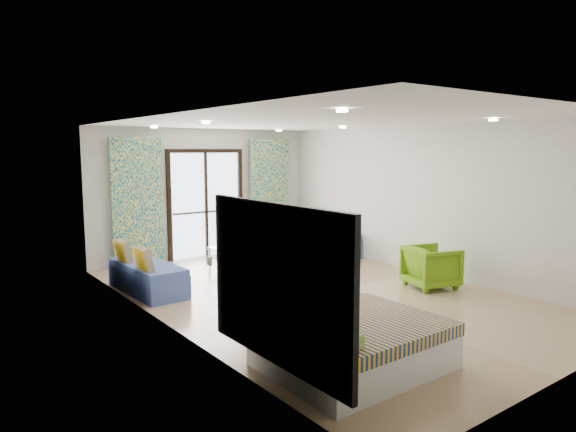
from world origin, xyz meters
TOP-DOWN VIEW (x-y plane):
  - floor at (0.00, 0.00)m, footprint 5.00×7.50m
  - ceiling at (0.00, 0.00)m, footprint 5.00×7.50m
  - wall_back at (0.00, 3.75)m, footprint 5.00×0.01m
  - wall_front at (0.00, -3.75)m, footprint 5.00×0.01m
  - wall_left at (-2.50, 0.00)m, footprint 0.01×7.50m
  - wall_right at (2.50, 0.00)m, footprint 0.01×7.50m
  - balcony_door at (0.00, 3.72)m, footprint 1.76×0.08m
  - balcony_rail at (0.00, 3.73)m, footprint 1.52×0.03m
  - curtain_left at (-1.55, 3.57)m, footprint 1.00×0.10m
  - curtain_right at (1.55, 3.57)m, footprint 1.00×0.10m
  - downlight_a at (-1.40, -2.00)m, footprint 0.12×0.12m
  - downlight_b at (1.40, -2.00)m, footprint 0.12×0.12m
  - downlight_c at (-1.40, 1.00)m, footprint 0.12×0.12m
  - downlight_d at (1.40, 1.00)m, footprint 0.12×0.12m
  - downlight_e at (-1.40, 3.00)m, footprint 0.12×0.12m
  - downlight_f at (1.40, 3.00)m, footprint 0.12×0.12m
  - headboard at (-2.46, -2.29)m, footprint 0.06×2.10m
  - switch_plate at (-2.47, -1.04)m, footprint 0.02×0.10m
  - bed at (-1.47, -2.29)m, footprint 1.78×1.45m
  - daybed_left at (-2.11, 1.76)m, footprint 0.73×1.70m
  - daybed_right at (2.12, 2.44)m, footprint 0.74×1.88m
  - coffee_table at (-0.15, 2.64)m, footprint 0.56×0.56m
  - vase at (-0.19, 2.57)m, footprint 0.19×0.20m
  - armchair at (1.76, -0.79)m, footprint 0.88×0.91m

SIDE VIEW (x-z plane):
  - floor at x=0.00m, z-range -0.01..0.01m
  - daybed_left at x=-2.11m, z-range -0.16..0.67m
  - bed at x=-1.47m, z-range -0.05..0.56m
  - daybed_right at x=2.12m, z-range -0.17..0.75m
  - coffee_table at x=-0.15m, z-range 0.01..0.64m
  - armchair at x=1.76m, z-range 0.00..0.76m
  - vase at x=-0.19m, z-range 0.36..0.55m
  - balcony_rail at x=0.00m, z-range 0.93..0.97m
  - headboard at x=-2.46m, z-range 0.30..1.80m
  - switch_plate at x=-2.47m, z-range 1.00..1.10m
  - curtain_left at x=-1.55m, z-range 0.00..2.50m
  - curtain_right at x=1.55m, z-range 0.00..2.50m
  - balcony_door at x=0.00m, z-range 0.12..2.40m
  - wall_back at x=0.00m, z-range 0.00..2.70m
  - wall_front at x=0.00m, z-range 0.00..2.70m
  - wall_left at x=-2.50m, z-range 0.00..2.70m
  - wall_right at x=2.50m, z-range 0.00..2.70m
  - downlight_a at x=-1.40m, z-range 2.66..2.68m
  - downlight_b at x=1.40m, z-range 2.66..2.68m
  - downlight_c at x=-1.40m, z-range 2.66..2.68m
  - downlight_d at x=1.40m, z-range 2.66..2.68m
  - downlight_e at x=-1.40m, z-range 2.66..2.68m
  - downlight_f at x=1.40m, z-range 2.66..2.68m
  - ceiling at x=0.00m, z-range 2.70..2.71m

